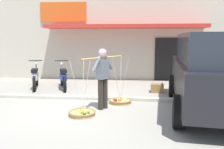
# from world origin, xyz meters

# --- Properties ---
(ground_plane) EXTENTS (90.00, 90.00, 0.00)m
(ground_plane) POSITION_xyz_m (0.00, 0.00, 0.00)
(ground_plane) COLOR #9E998C
(sidewalk_curb) EXTENTS (20.00, 0.24, 0.10)m
(sidewalk_curb) POSITION_xyz_m (0.00, 0.70, 0.05)
(sidewalk_curb) COLOR #BAB4A5
(sidewalk_curb) RESTS_ON ground
(fruit_vendor) EXTENTS (0.94, 1.32, 1.70)m
(fruit_vendor) POSITION_xyz_m (0.46, -0.29, 0.98)
(fruit_vendor) COLOR #2D2823
(fruit_vendor) RESTS_ON ground
(fruit_basket_left_side) EXTENTS (0.70, 0.70, 1.45)m
(fruit_basket_left_side) POSITION_xyz_m (0.91, 0.36, 0.07)
(fruit_basket_left_side) COLOR tan
(fruit_basket_left_side) RESTS_ON ground
(fruit_basket_right_side) EXTENTS (0.70, 0.70, 1.45)m
(fruit_basket_right_side) POSITION_xyz_m (0.01, -0.94, 0.07)
(fruit_basket_right_side) COLOR tan
(fruit_basket_right_side) RESTS_ON ground
(motorcycle_nearest_shop) EXTENTS (0.74, 1.75, 1.09)m
(motorcycle_nearest_shop) POSITION_xyz_m (-2.58, 2.20, 0.45)
(motorcycle_nearest_shop) COLOR black
(motorcycle_nearest_shop) RESTS_ON ground
(motorcycle_second_in_row) EXTENTS (0.81, 1.71, 1.09)m
(motorcycle_second_in_row) POSITION_xyz_m (-1.47, 2.24, 0.45)
(motorcycle_second_in_row) COLOR black
(motorcycle_second_in_row) RESTS_ON ground
(parked_truck) EXTENTS (2.53, 4.97, 2.10)m
(parked_truck) POSITION_xyz_m (3.43, -0.27, 1.13)
(parked_truck) COLOR black
(parked_truck) RESTS_ON ground
(storefront_building) EXTENTS (13.00, 6.00, 4.20)m
(storefront_building) POSITION_xyz_m (0.86, 7.05, 2.10)
(storefront_building) COLOR beige
(storefront_building) RESTS_ON ground
(wooden_crate) EXTENTS (0.44, 0.36, 0.32)m
(wooden_crate) POSITION_xyz_m (2.17, 1.97, 0.16)
(wooden_crate) COLOR olive
(wooden_crate) RESTS_ON ground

